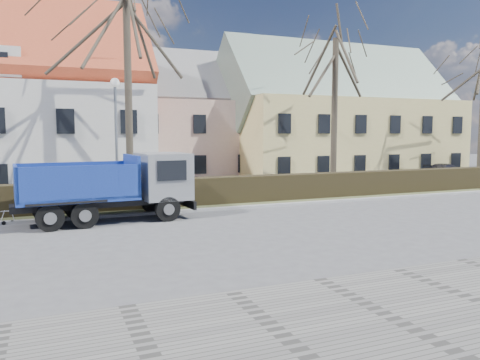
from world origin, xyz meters
name	(u,v)px	position (x,y,z in m)	size (l,w,h in m)	color
ground	(228,232)	(0.00, 0.00, 0.00)	(120.00, 120.00, 0.00)	#4D4D50
sidewalk_near	(391,319)	(0.00, -8.50, 0.04)	(80.00, 5.00, 0.08)	slate
curb_far	(191,211)	(0.00, 4.60, 0.06)	(80.00, 0.30, 0.12)	#9B9A99
grass_strip	(182,206)	(0.00, 6.20, 0.05)	(80.00, 3.00, 0.10)	#464D2B
hedge	(182,194)	(0.00, 6.00, 0.65)	(60.00, 0.90, 1.30)	black
building_pink	(184,126)	(4.00, 20.00, 4.00)	(10.80, 8.80, 8.00)	#CEA492
building_yellow	(338,124)	(16.00, 17.00, 4.25)	(18.80, 10.80, 8.50)	#D4C274
tree_1	(128,75)	(-2.00, 8.50, 6.33)	(9.20, 9.20, 12.65)	#383126
tree_2	(335,99)	(10.00, 8.50, 5.50)	(8.00, 8.00, 11.00)	#383126
dump_truck	(101,187)	(-3.91, 3.70, 1.38)	(6.91, 2.57, 2.76)	navy
streetlight	(116,143)	(-2.84, 7.00, 3.03)	(0.47, 0.47, 6.06)	gray
cart_frame	(2,217)	(-7.49, 4.45, 0.31)	(0.67, 0.38, 0.61)	silver
parked_car_b	(446,172)	(21.79, 11.26, 0.61)	(1.72, 4.22, 1.22)	black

